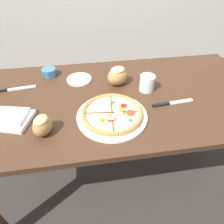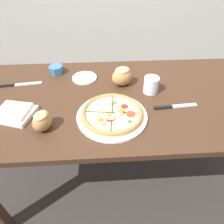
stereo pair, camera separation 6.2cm
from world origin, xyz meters
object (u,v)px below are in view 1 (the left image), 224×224
dining_table (120,108)px  pizza (112,114)px  bread_piece_near (117,76)px  water_glass (147,84)px  napkin_folded (11,119)px  knife_main (172,103)px  knife_spare (11,90)px  ramekin_bowl (49,72)px  side_saucer (79,79)px  bread_piece_mid (42,125)px

dining_table → pizza: size_ratio=4.77×
bread_piece_near → water_glass: 0.17m
dining_table → napkin_folded: bearing=-167.1°
knife_main → knife_spare: bearing=158.7°
ramekin_bowl → napkin_folded: size_ratio=0.43×
knife_spare → dining_table: bearing=-19.4°
water_glass → side_saucer: size_ratio=0.60×
water_glass → side_saucer: water_glass is taller
ramekin_bowl → water_glass: water_glass is taller
dining_table → bread_piece_near: (-0.00, 0.11, 0.15)m
bread_piece_mid → side_saucer: bearing=68.5°
napkin_folded → side_saucer: napkin_folded is taller
bread_piece_near → side_saucer: size_ratio=1.00×
bread_piece_near → side_saucer: 0.23m
side_saucer → bread_piece_mid: bearing=-111.5°
dining_table → ramekin_bowl: ramekin_bowl is taller
bread_piece_mid → side_saucer: bread_piece_mid is taller
ramekin_bowl → knife_main: 0.73m
napkin_folded → bread_piece_mid: (0.15, -0.10, 0.03)m
dining_table → knife_main: (0.24, -0.11, 0.10)m
pizza → knife_main: pizza is taller
bread_piece_near → bread_piece_mid: bearing=-138.7°
knife_main → water_glass: size_ratio=2.52×
bread_piece_mid → knife_spare: bread_piece_mid is taller
knife_spare → side_saucer: size_ratio=1.78×
dining_table → bread_piece_mid: bread_piece_mid is taller
knife_main → water_glass: bearing=119.9°
dining_table → bread_piece_near: size_ratio=10.86×
dining_table → bread_piece_mid: size_ratio=13.14×
pizza → knife_main: size_ratio=1.49×
bread_piece_near → knife_spare: (-0.59, 0.03, -0.05)m
dining_table → knife_spare: size_ratio=6.08×
dining_table → side_saucer: bearing=139.1°
pizza → napkin_folded: pizza is taller
bread_piece_mid → water_glass: 0.58m
ramekin_bowl → napkin_folded: ramekin_bowl is taller
ramekin_bowl → water_glass: (0.54, -0.23, 0.01)m
dining_table → knife_spare: 0.61m
side_saucer → napkin_folded: bearing=-135.6°
ramekin_bowl → side_saucer: size_ratio=0.61×
side_saucer → pizza: bearing=-67.8°
dining_table → bread_piece_mid: 0.45m
pizza → bread_piece_mid: bread_piece_mid is taller
napkin_folded → bread_piece_mid: 0.18m
bread_piece_near → bread_piece_mid: bread_piece_near is taller
dining_table → ramekin_bowl: bearing=145.9°
bread_piece_mid → knife_main: size_ratio=0.54×
pizza → knife_main: 0.32m
ramekin_bowl → side_saucer: 0.19m
dining_table → pizza: pizza is taller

